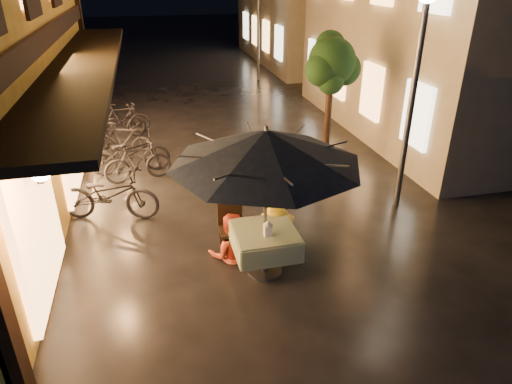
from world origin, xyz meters
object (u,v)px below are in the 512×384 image
object	(u,v)px
streetlamp_near	(418,61)
patio_umbrella	(266,147)
person_yellow	(277,209)
cafe_table	(265,241)
bicycle_0	(109,195)
table_lantern	(268,227)
person_orange	(229,216)

from	to	relation	value
streetlamp_near	patio_umbrella	world-z (taller)	streetlamp_near
patio_umbrella	person_yellow	distance (m)	1.47
cafe_table	bicycle_0	distance (m)	3.45
table_lantern	person_orange	bearing A→B (deg)	121.59
patio_umbrella	person_yellow	size ratio (longest dim) A/B	1.73
cafe_table	person_yellow	xyz separation A→B (m)	(0.33, 0.53, 0.23)
patio_umbrella	person_orange	size ratio (longest dim) A/B	1.83
streetlamp_near	table_lantern	size ratio (longest dim) A/B	16.92
streetlamp_near	patio_umbrella	bearing A→B (deg)	-153.68
table_lantern	person_yellow	xyz separation A→B (m)	(0.33, 0.69, -0.10)
bicycle_0	person_orange	bearing A→B (deg)	-117.48
streetlamp_near	patio_umbrella	xyz separation A→B (m)	(-3.23, -1.60, -0.77)
table_lantern	streetlamp_near	bearing A→B (deg)	28.50
person_orange	person_yellow	size ratio (longest dim) A/B	0.95
streetlamp_near	bicycle_0	world-z (taller)	streetlamp_near
patio_umbrella	person_yellow	bearing A→B (deg)	57.81
streetlamp_near	person_orange	world-z (taller)	streetlamp_near
streetlamp_near	cafe_table	bearing A→B (deg)	-153.68
patio_umbrella	person_orange	bearing A→B (deg)	127.93
cafe_table	table_lantern	world-z (taller)	table_lantern
patio_umbrella	bicycle_0	world-z (taller)	patio_umbrella
streetlamp_near	bicycle_0	bearing A→B (deg)	171.85
bicycle_0	patio_umbrella	bearing A→B (deg)	-119.59
cafe_table	patio_umbrella	world-z (taller)	patio_umbrella
table_lantern	bicycle_0	xyz separation A→B (m)	(-2.47, 2.57, -0.41)
streetlamp_near	table_lantern	xyz separation A→B (m)	(-3.23, -1.75, -2.00)
table_lantern	bicycle_0	world-z (taller)	table_lantern
patio_umbrella	person_yellow	xyz separation A→B (m)	(0.33, 0.53, -1.33)
cafe_table	bicycle_0	size ratio (longest dim) A/B	0.52
person_yellow	bicycle_0	distance (m)	3.39
cafe_table	person_yellow	world-z (taller)	person_yellow
streetlamp_near	cafe_table	xyz separation A→B (m)	(-3.23, -1.60, -2.33)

